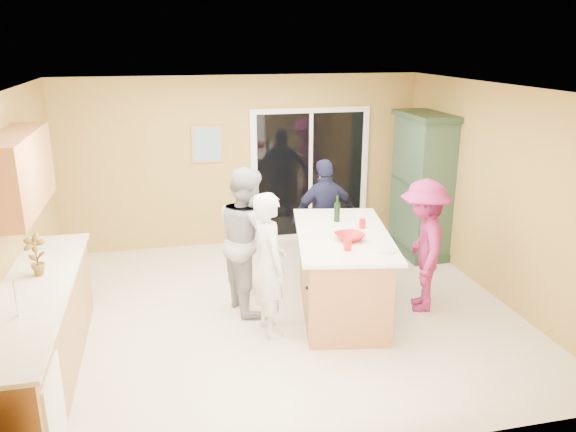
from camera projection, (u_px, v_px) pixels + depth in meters
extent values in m
plane|color=beige|center=(278.00, 311.00, 6.68)|extent=(5.50, 5.50, 0.00)
cube|color=white|center=(276.00, 89.00, 5.90)|extent=(5.50, 5.00, 0.10)
cube|color=tan|center=(244.00, 162.00, 8.62)|extent=(5.50, 0.10, 2.60)
cube|color=tan|center=(349.00, 305.00, 3.97)|extent=(5.50, 0.10, 2.60)
cube|color=tan|center=(13.00, 224.00, 5.71)|extent=(0.10, 5.00, 2.60)
cube|color=tan|center=(496.00, 193.00, 6.88)|extent=(0.10, 5.00, 2.60)
cube|color=#A3703F|center=(39.00, 338.00, 5.19)|extent=(0.60, 3.00, 0.90)
cube|color=white|center=(13.00, 417.00, 4.19)|extent=(0.62, 0.60, 0.72)
cube|color=white|center=(33.00, 292.00, 5.05)|extent=(0.65, 3.05, 0.04)
cylinder|color=silver|center=(16.00, 299.00, 4.53)|extent=(0.02, 0.02, 0.30)
cube|color=#A3703F|center=(19.00, 172.00, 5.39)|extent=(0.35, 1.60, 0.75)
cube|color=white|center=(310.00, 175.00, 8.89)|extent=(1.90, 0.05, 2.10)
cube|color=black|center=(310.00, 175.00, 8.87)|extent=(1.70, 0.03, 1.94)
cube|color=white|center=(310.00, 175.00, 8.87)|extent=(0.06, 0.04, 1.94)
cube|color=silver|center=(320.00, 178.00, 8.91)|extent=(0.02, 0.03, 0.12)
cube|color=#A87E54|center=(207.00, 144.00, 8.39)|extent=(0.46, 0.03, 0.56)
cube|color=teal|center=(207.00, 144.00, 8.38)|extent=(0.38, 0.02, 0.48)
cube|color=#A3703F|center=(342.00, 275.00, 6.52)|extent=(1.17, 1.82, 0.96)
cube|color=white|center=(343.00, 235.00, 6.37)|extent=(1.37, 2.06, 0.04)
cube|color=black|center=(341.00, 308.00, 6.65)|extent=(1.07, 1.72, 0.11)
cube|color=#223724|center=(417.00, 247.00, 8.57)|extent=(0.58, 1.10, 0.12)
cube|color=#324C39|center=(422.00, 185.00, 8.27)|extent=(0.52, 1.04, 1.96)
cube|color=#223724|center=(427.00, 116.00, 7.97)|extent=(0.60, 1.14, 0.08)
imported|color=silver|center=(269.00, 264.00, 5.99)|extent=(0.46, 0.63, 1.60)
imported|color=#959698|center=(248.00, 239.00, 6.56)|extent=(0.82, 0.96, 1.72)
imported|color=#191A38|center=(325.00, 217.00, 7.63)|extent=(0.96, 0.48, 1.58)
imported|color=#881D4F|center=(423.00, 246.00, 6.55)|extent=(0.90, 1.16, 1.58)
imported|color=#B31314|center=(350.00, 237.00, 6.12)|extent=(0.36, 0.36, 0.08)
imported|color=#AE2B11|center=(36.00, 255.00, 5.30)|extent=(0.24, 0.19, 0.41)
cylinder|color=#B31314|center=(362.00, 224.00, 6.50)|extent=(0.10, 0.10, 0.11)
cylinder|color=#B31314|center=(348.00, 245.00, 5.82)|extent=(0.09, 0.09, 0.12)
cylinder|color=black|center=(337.00, 212.00, 6.73)|extent=(0.07, 0.07, 0.23)
cylinder|color=black|center=(337.00, 199.00, 6.68)|extent=(0.03, 0.03, 0.09)
cylinder|color=silver|center=(384.00, 250.00, 5.82)|extent=(0.26, 0.26, 0.02)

